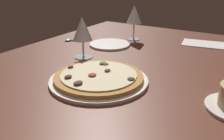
{
  "coord_description": "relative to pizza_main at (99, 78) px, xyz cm",
  "views": [
    {
      "loc": [
        64.94,
        35.29,
        35.94
      ],
      "look_at": [
        3.96,
        -2.33,
        7.0
      ],
      "focal_mm": 39.84,
      "sensor_mm": 36.0,
      "label": 1
    }
  ],
  "objects": [
    {
      "name": "dining_table",
      "position": [
        -7.94,
        4.68,
        -3.21
      ],
      "size": [
        150.0,
        110.0,
        4.0
      ],
      "primitive_type": "cube",
      "color": "brown",
      "rests_on": "ground"
    },
    {
      "name": "pizza_main",
      "position": [
        0.0,
        0.0,
        0.0
      ],
      "size": [
        30.22,
        30.22,
        3.37
      ],
      "color": "white",
      "rests_on": "dining_table"
    },
    {
      "name": "wine_glass_far",
      "position": [
        -50.06,
        -13.67,
        10.52
      ],
      "size": [
        7.3,
        7.3,
        16.63
      ],
      "color": "silver",
      "rests_on": "dining_table"
    },
    {
      "name": "wine_glass_near",
      "position": [
        -15.69,
        -17.98,
        9.73
      ],
      "size": [
        7.55,
        7.55,
        15.97
      ],
      "color": "silver",
      "rests_on": "dining_table"
    },
    {
      "name": "side_plate",
      "position": [
        -35.39,
        -18.26,
        -0.76
      ],
      "size": [
        18.34,
        18.34,
        0.9
      ],
      "primitive_type": "cylinder",
      "color": "white",
      "rests_on": "dining_table"
    },
    {
      "name": "paper_menu",
      "position": [
        -59.88,
        18.18,
        -1.06
      ],
      "size": [
        15.5,
        21.37,
        0.3
      ],
      "primitive_type": "cube",
      "rotation": [
        0.0,
        0.0,
        0.17
      ],
      "color": "white",
      "rests_on": "dining_table"
    },
    {
      "name": "spoon",
      "position": [
        -31.73,
        -38.45,
        -0.75
      ],
      "size": [
        5.26,
        10.18,
        1.0
      ],
      "color": "silver",
      "rests_on": "dining_table"
    }
  ]
}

